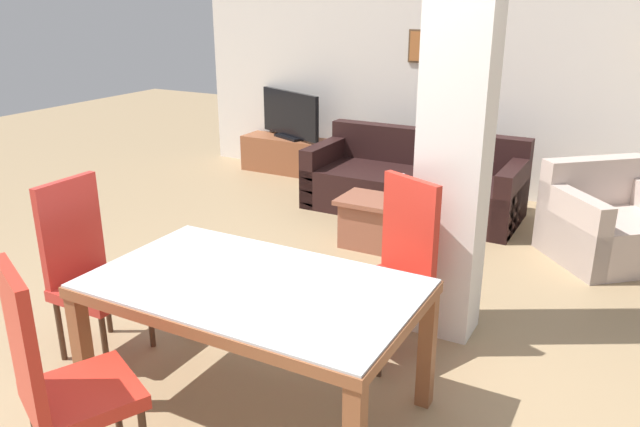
{
  "coord_description": "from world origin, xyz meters",
  "views": [
    {
      "loc": [
        1.69,
        -2.39,
        2.15
      ],
      "look_at": [
        0.0,
        0.72,
        0.9
      ],
      "focal_mm": 35.0,
      "sensor_mm": 36.0,
      "label": 1
    }
  ],
  "objects": [
    {
      "name": "back_wall",
      "position": [
        -0.0,
        4.46,
        1.35
      ],
      "size": [
        7.2,
        0.09,
        2.7
      ],
      "color": "silver",
      "rests_on": "ground_plane"
    },
    {
      "name": "armchair",
      "position": [
        1.49,
        3.14,
        0.28
      ],
      "size": [
        1.27,
        1.26,
        0.81
      ],
      "rotation": [
        0.0,
        0.0,
        3.86
      ],
      "color": "#C5B0A3",
      "rests_on": "ground_plane"
    },
    {
      "name": "coffee_table",
      "position": [
        -0.34,
        2.42,
        0.23
      ],
      "size": [
        0.69,
        0.46,
        0.45
      ],
      "color": "brown",
      "rests_on": "ground_plane"
    },
    {
      "name": "dining_chair_near_left",
      "position": [
        -0.42,
        -0.89,
        0.59
      ],
      "size": [
        0.61,
        0.61,
        1.11
      ],
      "rotation": [
        0.0,
        0.0,
        -0.44
      ],
      "color": "red",
      "rests_on": "ground_plane"
    },
    {
      "name": "dining_table",
      "position": [
        0.0,
        0.0,
        0.61
      ],
      "size": [
        1.7,
        1.01,
        0.75
      ],
      "color": "brown",
      "rests_on": "ground_plane"
    },
    {
      "name": "sofa",
      "position": [
        -0.41,
        3.52,
        0.28
      ],
      "size": [
        2.16,
        0.93,
        0.81
      ],
      "rotation": [
        0.0,
        0.0,
        3.14
      ],
      "color": "black",
      "rests_on": "ground_plane"
    },
    {
      "name": "dining_chair_far_right",
      "position": [
        0.42,
        0.92,
        0.59
      ],
      "size": [
        0.61,
        0.61,
        1.11
      ],
      "rotation": [
        0.0,
        0.0,
        2.71
      ],
      "color": "red",
      "rests_on": "ground_plane"
    },
    {
      "name": "divider_pillar",
      "position": [
        0.63,
        1.32,
        1.35
      ],
      "size": [
        0.41,
        0.32,
        2.7
      ],
      "color": "silver",
      "rests_on": "ground_plane"
    },
    {
      "name": "tv_stand",
      "position": [
        -2.3,
        4.18,
        0.22
      ],
      "size": [
        1.26,
        0.4,
        0.44
      ],
      "color": "brown",
      "rests_on": "ground_plane"
    },
    {
      "name": "dining_chair_head_left",
      "position": [
        -1.22,
        0.0,
        0.59
      ],
      "size": [
        0.46,
        0.46,
        1.11
      ],
      "rotation": [
        0.0,
        0.0,
        -1.57
      ],
      "color": "red",
      "rests_on": "ground_plane"
    },
    {
      "name": "bottle",
      "position": [
        -0.15,
        2.51,
        0.54
      ],
      "size": [
        0.07,
        0.07,
        0.24
      ],
      "color": "#B2B7BC",
      "rests_on": "coffee_table"
    },
    {
      "name": "tv_screen",
      "position": [
        -2.3,
        4.18,
        0.73
      ],
      "size": [
        1.02,
        0.48,
        0.58
      ],
      "rotation": [
        0.0,
        0.0,
        2.73
      ],
      "color": "black",
      "rests_on": "tv_stand"
    },
    {
      "name": "ground_plane",
      "position": [
        0.0,
        0.0,
        0.0
      ],
      "size": [
        18.0,
        18.0,
        0.0
      ],
      "primitive_type": "plane",
      "color": "#9D815D"
    }
  ]
}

